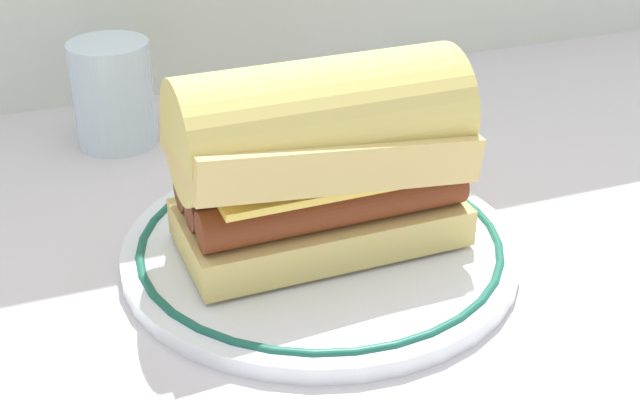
# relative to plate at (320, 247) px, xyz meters

# --- Properties ---
(ground_plane) EXTENTS (1.50, 1.50, 0.00)m
(ground_plane) POSITION_rel_plate_xyz_m (0.01, 0.01, -0.01)
(ground_plane) COLOR silver
(plate) EXTENTS (0.27, 0.27, 0.01)m
(plate) POSITION_rel_plate_xyz_m (0.00, 0.00, 0.00)
(plate) COLOR white
(plate) RESTS_ON ground_plane
(sausage_sandwich) EXTENTS (0.19, 0.10, 0.13)m
(sausage_sandwich) POSITION_rel_plate_xyz_m (0.00, 0.00, 0.07)
(sausage_sandwich) COLOR #D3BA66
(sausage_sandwich) RESTS_ON plate
(drinking_glass) EXTENTS (0.07, 0.07, 0.09)m
(drinking_glass) POSITION_rel_plate_xyz_m (-0.10, 0.24, 0.03)
(drinking_glass) COLOR silver
(drinking_glass) RESTS_ON ground_plane
(salt_shaker) EXTENTS (0.03, 0.03, 0.08)m
(salt_shaker) POSITION_rel_plate_xyz_m (0.10, 0.18, 0.03)
(salt_shaker) COLOR white
(salt_shaker) RESTS_ON ground_plane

